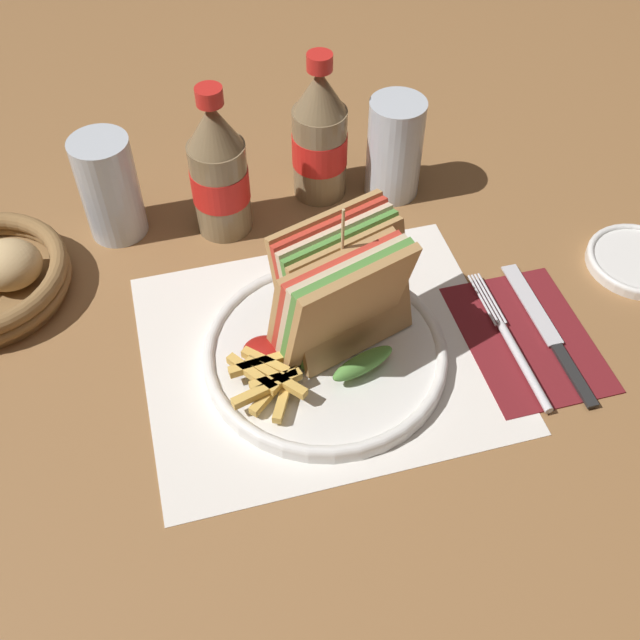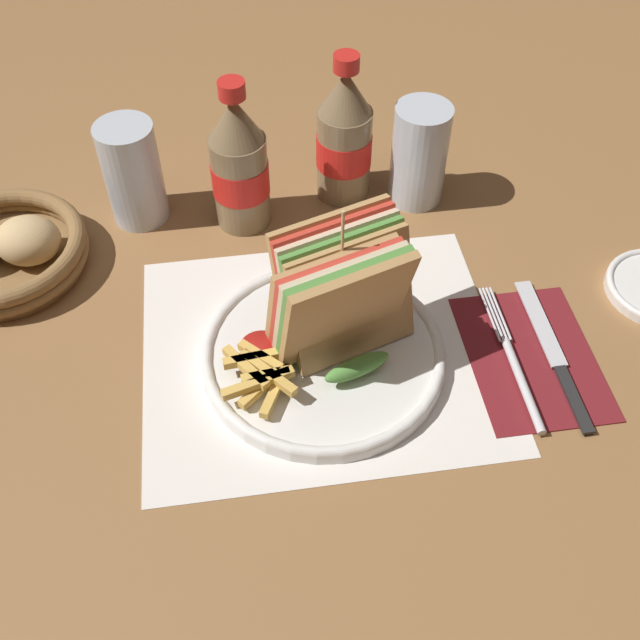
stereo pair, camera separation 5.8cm
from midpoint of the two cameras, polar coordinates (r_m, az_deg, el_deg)
ground_plane at (r=0.78m, az=-1.47°, el=-3.85°), size 4.00×4.00×0.00m
placemat at (r=0.79m, az=-2.08°, el=-2.49°), size 0.37×0.31×0.00m
plate_main at (r=0.78m, az=-1.76°, el=-2.61°), size 0.25×0.25×0.02m
club_sandwich at (r=0.73m, az=-0.61°, el=1.89°), size 0.16×0.14×0.17m
fries_pile at (r=0.74m, az=-5.97°, el=-4.43°), size 0.09×0.09×0.02m
ketchup_blob at (r=0.76m, az=-6.54°, el=-2.35°), size 0.04×0.04×0.01m
napkin at (r=0.82m, az=13.58°, el=-1.39°), size 0.13×0.18×0.00m
fork at (r=0.80m, az=12.71°, el=-2.43°), size 0.02×0.19×0.01m
knife at (r=0.83m, az=15.12°, el=-1.02°), size 0.02×0.20×0.00m
coke_bottle_near at (r=0.89m, az=-9.62°, el=10.99°), size 0.07×0.07×0.19m
coke_bottle_far at (r=0.93m, az=-1.87°, el=13.69°), size 0.07×0.07×0.19m
glass_near at (r=0.95m, az=3.88°, el=12.45°), size 0.07×0.07×0.13m
glass_far at (r=0.93m, az=-17.41°, el=9.13°), size 0.07×0.07×0.13m
side_saucer at (r=0.94m, az=21.45°, el=4.19°), size 0.12×0.12×0.01m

